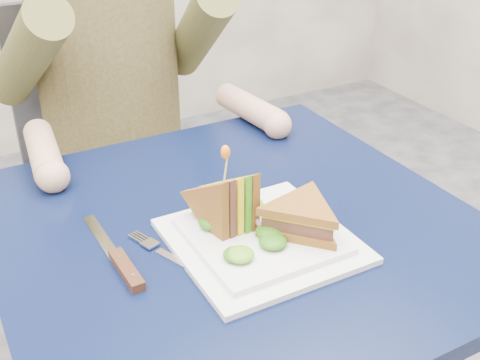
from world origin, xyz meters
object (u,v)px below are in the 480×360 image
sandwich_flat (302,217)px  knife (121,263)px  plate (261,239)px  diner (106,22)px  fork (173,258)px  table (236,262)px  sandwich_upright (226,206)px  chair (108,150)px

sandwich_flat → knife: size_ratio=0.91×
knife → plate: bearing=-12.9°
diner → fork: (-0.13, -0.67, -0.18)m
table → fork: bearing=-161.6°
fork → diner: bearing=79.0°
fork → sandwich_upright: bearing=9.5°
fork → plate: bearing=-11.9°
plate → knife: (-0.21, 0.05, -0.00)m
sandwich_flat → knife: (-0.26, 0.07, -0.04)m
plate → sandwich_upright: sandwich_upright is taller
chair → sandwich_upright: size_ratio=6.24×
table → sandwich_flat: 0.17m
chair → diner: diner is taller
chair → fork: size_ratio=5.37×
chair → sandwich_flat: chair is taller
plate → fork: 0.14m
plate → fork: size_ratio=1.50×
chair → sandwich_upright: bearing=-92.3°
table → sandwich_flat: size_ratio=3.72×
fork → knife: size_ratio=0.78×
sandwich_flat → fork: size_ratio=1.16×
sandwich_upright → knife: bearing=179.1°
plate → sandwich_upright: bearing=129.3°
sandwich_upright → fork: size_ratio=0.86×
chair → sandwich_upright: chair is taller
diner → fork: size_ratio=4.30×
plate → fork: plate is taller
sandwich_flat → sandwich_upright: 0.12m
table → sandwich_flat: bearing=-57.6°
diner → sandwich_flat: size_ratio=3.70×
table → plate: 0.11m
sandwich_upright → knife: (-0.17, 0.00, -0.05)m
sandwich_upright → knife: sandwich_upright is taller
knife → sandwich_upright: bearing=-0.9°
sandwich_upright → sandwich_flat: bearing=-37.3°
sandwich_flat → sandwich_upright: (-0.09, 0.07, 0.01)m
table → chair: bearing=90.0°
chair → knife: (-0.20, -0.76, 0.20)m
table → chair: chair is taller
table → knife: (-0.20, -0.02, 0.09)m
chair → sandwich_flat: (0.06, -0.83, 0.23)m
table → fork: fork is taller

